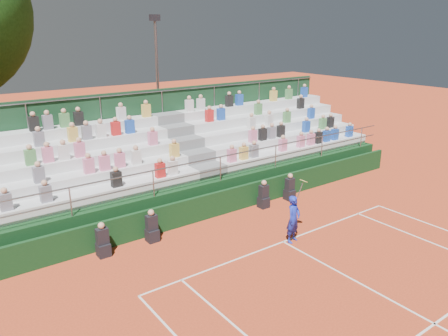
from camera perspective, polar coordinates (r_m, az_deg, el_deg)
ground at (r=15.54m, az=7.74°, el=-9.54°), size 90.00×90.00×0.00m
courtside_wall at (r=17.54m, az=0.58°, el=-4.29°), size 20.00×0.15×1.00m
line_officials at (r=16.60m, az=-1.70°, el=-5.71°), size 8.77×0.40×1.19m
grandstand at (r=19.88m, az=-5.00°, el=0.09°), size 20.00×5.20×4.40m
tennis_player at (r=15.28m, az=9.07°, el=-6.57°), size 0.88×0.56×2.22m
floodlight_mast at (r=26.74m, az=-8.72°, el=12.21°), size 0.60×0.25×7.86m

